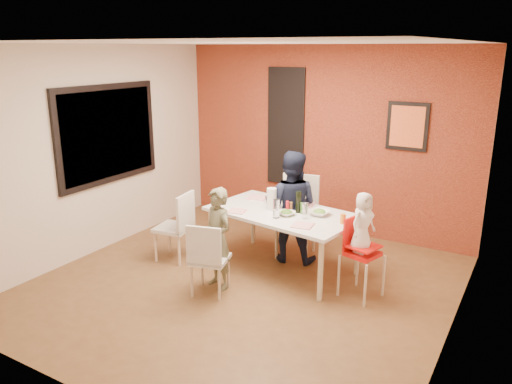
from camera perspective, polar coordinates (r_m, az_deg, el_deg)
The scene contains 35 objects.
ground at distance 5.90m, azimuth -1.50°, elevation -10.56°, with size 4.50×4.50×0.00m, color brown.
ceiling at distance 5.26m, azimuth -1.73°, elevation 16.69°, with size 4.50×4.50×0.02m, color white.
wall_back at distance 7.39m, azimuth 7.72°, elevation 5.89°, with size 4.50×0.02×2.70m, color beige.
wall_front at distance 3.80m, azimuth -19.96°, elevation -4.92°, with size 4.50×0.02×2.70m, color beige.
wall_left at distance 6.86m, azimuth -17.81°, elevation 4.46°, with size 0.02×4.50×2.70m, color beige.
wall_right at distance 4.68m, azimuth 22.47°, elevation -1.25°, with size 0.02×4.50×2.70m, color beige.
brick_accent_wall at distance 7.37m, azimuth 7.66°, elevation 5.86°, with size 4.50×0.02×2.70m, color maroon.
picture_window_frame at distance 6.94m, azimuth -16.57°, elevation 6.37°, with size 0.05×1.70×1.30m, color black.
picture_window_pane at distance 6.92m, azimuth -16.48°, elevation 6.36°, with size 0.02×1.55×1.15m, color black.
glassblock_strip at distance 7.58m, azimuth 3.45°, elevation 7.41°, with size 0.55×0.03×1.70m, color silver.
glassblock_surround at distance 7.57m, azimuth 3.43°, elevation 7.41°, with size 0.60×0.03×1.76m, color black.
art_print_frame at distance 6.93m, azimuth 16.92°, elevation 7.18°, with size 0.54×0.03×0.64m, color black.
art_print_canvas at distance 6.92m, azimuth 16.89°, elevation 7.16°, with size 0.44×0.01×0.54m, color orange.
dining_table at distance 6.07m, azimuth 3.08°, elevation -2.81°, with size 1.91×1.25×0.74m.
chair_near at distance 5.49m, azimuth -5.58°, elevation -7.29°, with size 0.48×0.48×0.84m.
chair_far at distance 6.58m, azimuth 4.83°, elevation -2.14°, with size 0.57×0.57×1.05m.
chair_left at distance 6.43m, azimuth -8.83°, elevation -3.53°, with size 0.48×0.48×0.90m.
high_chair at distance 5.57m, azimuth 11.75°, elevation -6.48°, with size 0.46×0.46×0.89m.
child_near at distance 5.64m, azimuth -4.39°, elevation -5.35°, with size 0.43×0.28×1.18m, color #5F5E44.
child_far at distance 6.32m, azimuth 4.00°, elevation -1.68°, with size 0.70×0.54×1.44m, color black.
toddler at distance 5.44m, azimuth 12.10°, elevation -3.42°, with size 0.33×0.21×0.67m, color silver.
plate_near_left at distance 6.04m, azimuth -2.20°, elevation -2.19°, with size 0.20×0.20×0.01m, color white.
plate_far_mid at distance 6.34m, azimuth 5.56°, elevation -1.37°, with size 0.24×0.24×0.01m, color white.
plate_near_right at distance 5.58m, azimuth 5.34°, elevation -3.82°, with size 0.22×0.22×0.01m, color white.
plate_far_left at distance 6.58m, azimuth 0.16°, elevation -0.62°, with size 0.25×0.25×0.01m, color white.
salad_bowl_a at distance 5.91m, azimuth 3.50°, elevation -2.45°, with size 0.19×0.19×0.05m, color white.
salad_bowl_b at distance 5.95m, azimuth 7.26°, elevation -2.37°, with size 0.24×0.24×0.06m, color white.
wine_bottle at distance 5.99m, azimuth 4.87°, elevation -1.16°, with size 0.07×0.07×0.26m, color black.
wine_glass_a at distance 5.79m, azimuth 2.33°, elevation -1.91°, with size 0.08×0.08×0.22m, color white.
wine_glass_b at distance 5.79m, azimuth 5.61°, elevation -2.15°, with size 0.07×0.07×0.19m, color white.
paper_towel_roll at distance 6.09m, azimuth 1.80°, elevation -0.79°, with size 0.12×0.12×0.27m, color silver.
condiment_red at distance 5.98m, azimuth 3.61°, elevation -1.72°, with size 0.04×0.04×0.15m, color red.
condiment_green at distance 5.96m, azimuth 5.27°, elevation -1.87°, with size 0.04×0.04×0.14m, color #336D24.
condiment_brown at distance 5.99m, azimuth 4.02°, elevation -1.76°, with size 0.03×0.03×0.13m, color brown.
sippy_cup at distance 5.70m, azimuth 9.91°, elevation -3.04°, with size 0.06×0.06×0.11m, color orange.
Camera 1 is at (2.79, -4.46, 2.65)m, focal length 35.00 mm.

